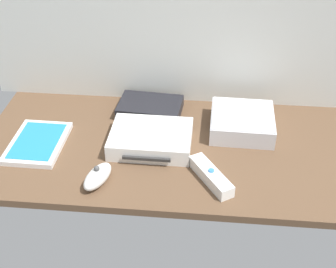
# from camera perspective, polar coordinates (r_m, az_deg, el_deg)

# --- Properties ---
(ground_plane) EXTENTS (1.00, 0.48, 0.02)m
(ground_plane) POSITION_cam_1_polar(r_m,az_deg,el_deg) (1.22, 0.00, -1.91)
(ground_plane) COLOR brown
(ground_plane) RESTS_ON ground
(game_console) EXTENTS (0.21, 0.17, 0.04)m
(game_console) POSITION_cam_1_polar(r_m,az_deg,el_deg) (1.21, -2.14, -0.70)
(game_console) COLOR white
(game_console) RESTS_ON ground_plane
(mini_computer) EXTENTS (0.17, 0.17, 0.05)m
(mini_computer) POSITION_cam_1_polar(r_m,az_deg,el_deg) (1.28, 9.10, 1.47)
(mini_computer) COLOR silver
(mini_computer) RESTS_ON ground_plane
(game_case) EXTENTS (0.14, 0.19, 0.02)m
(game_case) POSITION_cam_1_polar(r_m,az_deg,el_deg) (1.26, -15.76, -1.05)
(game_case) COLOR white
(game_case) RESTS_ON ground_plane
(network_router) EXTENTS (0.19, 0.13, 0.03)m
(network_router) POSITION_cam_1_polar(r_m,az_deg,el_deg) (1.35, -2.21, 3.27)
(network_router) COLOR black
(network_router) RESTS_ON ground_plane
(remote_wand) EXTENTS (0.11, 0.14, 0.03)m
(remote_wand) POSITION_cam_1_polar(r_m,az_deg,el_deg) (1.11, 5.31, -5.17)
(remote_wand) COLOR white
(remote_wand) RESTS_ON ground_plane
(remote_nunchuk) EXTENTS (0.08, 0.11, 0.05)m
(remote_nunchuk) POSITION_cam_1_polar(r_m,az_deg,el_deg) (1.10, -8.67, -5.18)
(remote_nunchuk) COLOR white
(remote_nunchuk) RESTS_ON ground_plane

